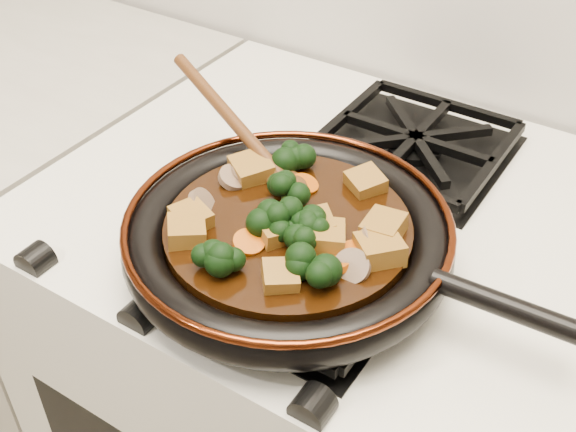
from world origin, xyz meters
The scene contains 34 objects.
stove centered at (0.00, 1.69, 0.45)m, with size 0.76×0.60×0.90m, color silver.
burner_grate_front centered at (0.00, 1.55, 0.91)m, with size 0.23×0.23×0.03m, color black, non-canonical shape.
burner_grate_back centered at (0.00, 1.83, 0.91)m, with size 0.23×0.23×0.03m, color black, non-canonical shape.
skillet centered at (-0.02, 1.56, 0.94)m, with size 0.47×0.34×0.05m.
braising_sauce centered at (-0.02, 1.56, 0.95)m, with size 0.26×0.26×0.02m, color black.
tofu_cube_0 centered at (-0.02, 1.53, 0.97)m, with size 0.04×0.04×0.02m, color olive.
tofu_cube_1 centered at (-0.10, 1.60, 0.97)m, with size 0.04×0.04×0.02m, color olive.
tofu_cube_2 centered at (0.08, 1.56, 0.97)m, with size 0.04×0.04×0.02m, color olive.
tofu_cube_3 centered at (0.03, 1.55, 0.97)m, with size 0.04×0.04×0.02m, color olive.
tofu_cube_4 centered at (0.01, 1.56, 0.97)m, with size 0.04×0.04×0.02m, color olive.
tofu_cube_5 centered at (0.02, 1.48, 0.97)m, with size 0.03×0.03×0.02m, color olive.
tofu_cube_6 centered at (-0.09, 1.48, 0.97)m, with size 0.04×0.04×0.02m, color olive.
tofu_cube_7 centered at (0.02, 1.55, 0.97)m, with size 0.04×0.03×0.02m, color olive.
tofu_cube_8 centered at (0.07, 1.59, 0.97)m, with size 0.04×0.04×0.02m, color olive.
tofu_cube_9 centered at (0.02, 1.65, 0.97)m, with size 0.04×0.04×0.02m, color olive.
tofu_cube_10 centered at (-0.10, 1.50, 0.97)m, with size 0.04×0.03×0.02m, color olive.
broccoli_floret_0 centered at (0.01, 1.56, 0.97)m, with size 0.06×0.06×0.05m, color black, non-canonical shape.
broccoli_floret_1 centered at (0.04, 1.50, 0.97)m, with size 0.06×0.06×0.05m, color black, non-canonical shape.
broccoli_floret_2 centered at (-0.02, 1.54, 0.97)m, with size 0.06×0.06×0.06m, color black, non-canonical shape.
broccoli_floret_3 centered at (-0.04, 1.47, 0.97)m, with size 0.06×0.06×0.05m, color black, non-canonical shape.
broccoli_floret_4 centered at (0.01, 1.54, 0.97)m, with size 0.05×0.05×0.05m, color black, non-canonical shape.
broccoli_floret_5 centered at (-0.04, 1.58, 0.97)m, with size 0.05×0.05×0.05m, color black, non-canonical shape.
broccoli_floret_6 centered at (-0.07, 1.64, 0.97)m, with size 0.06×0.06×0.05m, color black, non-canonical shape.
carrot_coin_0 centered at (0.06, 1.55, 0.96)m, with size 0.03×0.03×0.01m, color #B74905.
carrot_coin_1 centered at (-0.03, 1.50, 0.96)m, with size 0.03×0.03×0.01m, color #B74905.
carrot_coin_2 centered at (0.06, 1.52, 0.96)m, with size 0.03×0.03×0.01m, color #B74905.
carrot_coin_3 centered at (0.03, 1.50, 0.96)m, with size 0.03×0.03×0.01m, color #B74905.
carrot_coin_4 centered at (-0.04, 1.62, 0.96)m, with size 0.03×0.03×0.01m, color #B74905.
mushroom_slice_0 centered at (0.07, 1.57, 0.97)m, with size 0.04×0.04×0.01m, color brown.
mushroom_slice_1 centered at (-0.10, 1.60, 0.97)m, with size 0.03×0.03×0.01m, color brown.
mushroom_slice_2 centered at (-0.11, 1.58, 0.97)m, with size 0.03×0.03×0.01m, color brown.
mushroom_slice_3 centered at (-0.11, 1.53, 0.97)m, with size 0.03×0.03×0.01m, color brown.
mushroom_slice_4 centered at (0.07, 1.53, 0.97)m, with size 0.04×0.04×0.01m, color brown.
wooden_spoon centered at (-0.11, 1.63, 0.98)m, with size 0.14×0.07×0.23m.
Camera 1 is at (0.29, 1.07, 1.43)m, focal length 45.00 mm.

